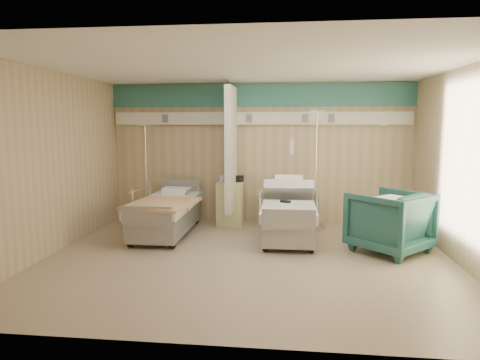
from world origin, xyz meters
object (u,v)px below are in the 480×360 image
(bedside_cabinet, at_px, (230,203))
(iv_stand_right, at_px, (315,205))
(bed_left, at_px, (166,217))
(visitor_armchair, at_px, (390,222))
(bed_right, at_px, (288,220))
(iv_stand_left, at_px, (147,204))

(bedside_cabinet, bearing_deg, iv_stand_right, -5.73)
(bed_left, xyz_separation_m, visitor_armchair, (3.76, -0.66, 0.17))
(bed_right, bearing_deg, visitor_armchair, -22.98)
(bed_left, height_order, iv_stand_right, iv_stand_right)
(bed_left, xyz_separation_m, iv_stand_left, (-0.61, 0.76, 0.09))
(iv_stand_right, bearing_deg, visitor_armchair, -52.74)
(bed_right, bearing_deg, bedside_cabinet, 141.95)
(visitor_armchair, distance_m, iv_stand_right, 1.76)
(bedside_cabinet, bearing_deg, bed_right, -38.05)
(bed_right, bearing_deg, iv_stand_left, 164.84)
(iv_stand_right, height_order, iv_stand_left, iv_stand_right)
(bedside_cabinet, xyz_separation_m, iv_stand_right, (1.65, -0.17, 0.03))
(iv_stand_right, bearing_deg, bed_left, -164.78)
(visitor_armchair, height_order, iv_stand_right, iv_stand_right)
(visitor_armchair, distance_m, iv_stand_left, 4.60)
(bedside_cabinet, bearing_deg, bed_left, -139.40)
(bedside_cabinet, height_order, visitor_armchair, visitor_armchair)
(bed_right, bearing_deg, iv_stand_right, 55.75)
(bed_right, relative_size, iv_stand_right, 0.96)
(visitor_armchair, xyz_separation_m, iv_stand_right, (-1.06, 1.40, -0.02))
(iv_stand_right, xyz_separation_m, iv_stand_left, (-3.31, 0.03, -0.05))
(bed_right, relative_size, bedside_cabinet, 2.54)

